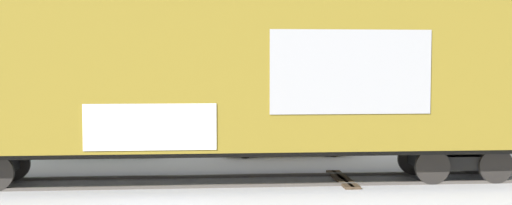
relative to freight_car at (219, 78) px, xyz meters
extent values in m
plane|color=#B2B5BC|center=(-0.86, 0.00, -2.75)|extent=(260.00, 260.00, 0.00)
cube|color=#4C4742|center=(0.05, -0.72, -2.71)|extent=(59.84, 4.53, 0.08)
cube|color=#4C4742|center=(-0.06, 0.72, -2.71)|extent=(59.84, 4.53, 0.08)
cube|color=#423323|center=(3.35, 0.25, -2.72)|extent=(0.42, 2.51, 0.07)
cube|color=#423323|center=(3.20, 0.24, -2.72)|extent=(0.42, 2.51, 0.07)
cube|color=olive|center=(0.00, 0.00, 0.07)|extent=(18.04, 4.33, 3.69)
cube|color=#999999|center=(3.24, -1.29, 0.16)|extent=(3.92, 0.32, 2.03)
cube|color=silver|center=(-1.54, -1.65, -1.13)|extent=(3.10, 0.26, 1.10)
cube|color=black|center=(0.00, 0.00, -1.87)|extent=(17.58, 2.95, 0.20)
cylinder|color=black|center=(-5.53, 0.32, -2.29)|extent=(0.93, 0.19, 0.92)
cube|color=black|center=(6.32, 0.47, -2.24)|extent=(2.19, 1.51, 0.36)
cylinder|color=black|center=(5.52, -0.31, -2.29)|extent=(0.93, 0.19, 0.92)
cylinder|color=black|center=(5.41, 1.13, -2.29)|extent=(0.93, 0.19, 0.92)
cylinder|color=black|center=(7.22, -0.19, -2.29)|extent=(0.93, 0.19, 0.92)
cylinder|color=black|center=(7.11, 1.25, -2.29)|extent=(0.93, 0.19, 0.92)
cylinder|color=silver|center=(8.36, 10.48, 1.68)|extent=(0.12, 0.12, 8.88)
cube|color=slate|center=(-0.86, 62.76, 4.23)|extent=(113.55, 39.25, 13.96)
cube|color=#1E5933|center=(-4.28, 5.44, -2.06)|extent=(4.69, 1.91, 0.75)
cube|color=#2D333D|center=(-4.46, 5.44, -1.41)|extent=(2.13, 1.63, 0.56)
cylinder|color=black|center=(-2.68, 6.18, -2.43)|extent=(0.65, 0.25, 0.64)
cylinder|color=black|center=(-2.75, 4.56, -2.43)|extent=(0.65, 0.25, 0.64)
cylinder|color=black|center=(-5.82, 6.32, -2.43)|extent=(0.65, 0.25, 0.64)
cylinder|color=black|center=(-5.89, 4.69, -2.43)|extent=(0.65, 0.25, 0.64)
cube|color=#9E8966|center=(2.03, 5.27, -2.11)|extent=(4.56, 2.18, 0.64)
cube|color=#2D333D|center=(1.95, 5.26, -1.46)|extent=(2.38, 1.79, 0.66)
cylinder|color=black|center=(3.44, 6.24, -2.43)|extent=(0.66, 0.28, 0.64)
cylinder|color=black|center=(3.61, 4.59, -2.43)|extent=(0.66, 0.28, 0.64)
cylinder|color=black|center=(0.46, 5.94, -2.43)|extent=(0.66, 0.28, 0.64)
cylinder|color=black|center=(0.63, 4.29, -2.43)|extent=(0.66, 0.28, 0.64)
camera|label=1|loc=(0.81, -16.38, 0.34)|focal=44.19mm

